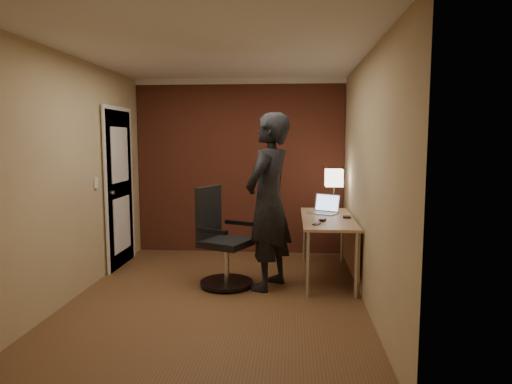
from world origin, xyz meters
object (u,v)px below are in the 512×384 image
office_chair (221,243)px  person (269,202)px  desk (334,228)px  mouse (322,220)px  wallet (347,217)px  desk_lamp (334,178)px  phone (316,224)px  laptop (325,208)px

office_chair → person: 0.72m
desk → person: size_ratio=0.78×
office_chair → person: size_ratio=0.57×
mouse → wallet: bearing=60.2°
desk_lamp → phone: size_ratio=4.65×
desk_lamp → phone: 1.12m
desk → phone: 0.54m
desk → desk_lamp: 0.77m
mouse → phone: mouse is taller
mouse → phone: (-0.08, -0.20, -0.01)m
mouse → wallet: 0.39m
desk → office_chair: size_ratio=1.37×
wallet → office_chair: (-1.43, -0.37, -0.26)m
phone → wallet: bearing=72.6°
mouse → person: person is taller
desk → office_chair: (-1.28, -0.39, -0.12)m
desk → wallet: 0.20m
desk_lamp → wallet: desk_lamp is taller
phone → mouse: bearing=91.5°
desk_lamp → mouse: bearing=-103.4°
desk_lamp → laptop: size_ratio=1.29×
phone → office_chair: (-1.06, 0.08, -0.25)m
mouse → office_chair: 1.17m
wallet → person: (-0.90, -0.40, 0.23)m
wallet → desk_lamp: bearing=100.9°
wallet → office_chair: office_chair is taller
person → desk: bearing=143.4°
desk_lamp → phone: bearing=-105.0°
desk → mouse: 0.33m
desk_lamp → mouse: 0.92m
desk → laptop: (-0.08, 0.32, 0.19)m
mouse → office_chair: office_chair is taller
desk_lamp → wallet: 0.70m
wallet → laptop: bearing=124.8°
mouse → office_chair: size_ratio=0.09×
mouse → office_chair: bearing=-153.0°
wallet → person: 1.01m
desk → phone: (-0.23, -0.47, 0.13)m
mouse → person: 0.66m
phone → wallet: wallet is taller
desk → laptop: 0.38m
desk → wallet: size_ratio=13.64×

